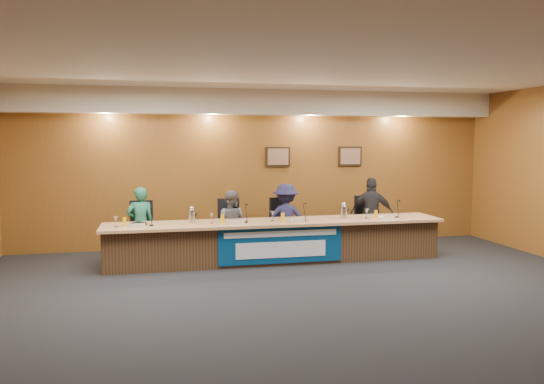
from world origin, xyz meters
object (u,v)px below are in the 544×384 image
Objects in this scene: panelist_c at (286,219)px; office_chair_b at (230,231)px; office_chair_a at (141,234)px; office_chair_d at (370,225)px; office_chair_c at (285,229)px; carafe_right at (344,212)px; dais_body at (276,242)px; speakerphone at (139,224)px; carafe_left at (192,216)px; banner at (281,245)px; panelist_b at (230,224)px; panelist_a at (140,224)px; panelist_d at (372,214)px.

panelist_c reaches higher than office_chair_b.
office_chair_a and office_chair_d have the same top height.
carafe_right is at bearing -51.86° from office_chair_c.
dais_body reaches higher than office_chair_b.
office_chair_c is at bearing 13.88° from speakerphone.
carafe_left is 0.91m from speakerphone.
dais_body reaches higher than office_chair_a.
banner is 1.07m from panelist_c.
panelist_b is at bearing 7.45° from panelist_c.
panelist_b is at bearing 0.07° from office_chair_a.
office_chair_b is (1.64, 0.10, -0.20)m from panelist_a.
speakerphone reaches higher than dais_body.
panelist_a is 5.73× the size of carafe_left.
carafe_right is at bearing 15.83° from banner.
panelist_c is at bearing -104.84° from office_chair_c.
carafe_left is at bearing 179.35° from dais_body.
banner is at bearing -53.06° from office_chair_b.
panelist_c is (1.08, 0.00, 0.05)m from panelist_b.
office_chair_a is 2.04× the size of carafe_right.
panelist_b reaches higher than office_chair_c.
panelist_c reaches higher than carafe_left.
office_chair_b is at bearing 167.39° from office_chair_d.
dais_body is 1.01m from office_chair_b.
office_chair_d is at bearing 41.10° from carafe_right.
banner is at bearing 45.43° from panelist_d.
dais_body is at bearing 90.00° from banner.
banner is at bearing -121.72° from office_chair_c.
office_chair_c is at bearing 2.03° from office_chair_b.
panelist_a is 0.93× the size of panelist_d.
carafe_right is at bearing -173.62° from panelist_b.
panelist_a is 2.83× the size of office_chair_b.
banner is at bearing -165.41° from office_chair_d.
panelist_a is at bearing -86.45° from office_chair_a.
dais_body is 2.73× the size of banner.
panelist_d is at bearing 14.99° from dais_body.
office_chair_d is at bearing 173.75° from panelist_a.
panelist_d is 4.49m from office_chair_a.
panelist_c is at bearing 71.51° from banner.
office_chair_d is (0.00, 0.10, -0.25)m from panelist_d.
dais_body is 4.75× the size of panelist_b.
dais_body is 2.20m from panelist_d.
carafe_left is at bearing 2.09° from speakerphone.
carafe_left is (0.89, -0.64, 0.39)m from office_chair_a.
carafe_right reaches higher than office_chair_c.
panelist_a reaches higher than office_chair_b.
office_chair_b is (1.64, 0.00, 0.00)m from office_chair_a.
office_chair_a is 1.00× the size of office_chair_d.
panelist_c is (0.33, 0.56, 0.33)m from dais_body.
panelist_a is 2.83× the size of office_chair_c.
panelist_b is 1.08m from panelist_c.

